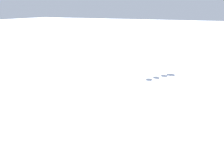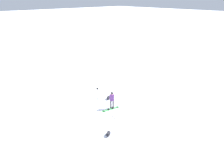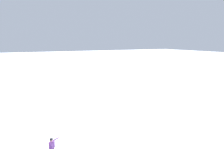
{
  "view_description": "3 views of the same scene",
  "coord_description": "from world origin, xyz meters",
  "px_view_note": "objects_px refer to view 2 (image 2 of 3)",
  "views": [
    {
      "loc": [
        0.33,
        -4.51,
        7.92
      ],
      "look_at": [
        -2.61,
        2.08,
        5.24
      ],
      "focal_mm": 28.14,
      "sensor_mm": 36.0,
      "label": 1
    },
    {
      "loc": [
        -9.85,
        8.71,
        9.75
      ],
      "look_at": [
        -2.6,
        2.08,
        5.23
      ],
      "focal_mm": 26.91,
      "sensor_mm": 36.0,
      "label": 2
    },
    {
      "loc": [
        0.4,
        11.19,
        8.82
      ],
      "look_at": [
        -3.53,
        2.74,
        6.9
      ],
      "focal_mm": 25.25,
      "sensor_mm": 36.0,
      "label": 3
    }
  ],
  "objects_px": {
    "snowboarder": "(112,98)",
    "camera_tripod": "(97,91)",
    "snowboard": "(111,109)",
    "gear_bag_small": "(108,134)",
    "ski_poles": "(114,121)",
    "gear_bag_large": "(108,98)"
  },
  "relations": [
    {
      "from": "snowboarder",
      "to": "snowboard",
      "type": "xyz_separation_m",
      "value": [
        -0.1,
        0.26,
        -1.06
      ]
    },
    {
      "from": "gear_bag_large",
      "to": "ski_poles",
      "type": "xyz_separation_m",
      "value": [
        -3.57,
        2.57,
        0.61
      ]
    },
    {
      "from": "snowboard",
      "to": "gear_bag_large",
      "type": "height_order",
      "value": "gear_bag_large"
    },
    {
      "from": "snowboarder",
      "to": "camera_tripod",
      "type": "distance_m",
      "value": 2.06
    },
    {
      "from": "camera_tripod",
      "to": "snowboard",
      "type": "bearing_deg",
      "value": 177.43
    },
    {
      "from": "ski_poles",
      "to": "snowboarder",
      "type": "bearing_deg",
      "value": -40.03
    },
    {
      "from": "snowboard",
      "to": "gear_bag_small",
      "type": "xyz_separation_m",
      "value": [
        -2.35,
        2.36,
        0.15
      ]
    },
    {
      "from": "snowboard",
      "to": "camera_tripod",
      "type": "height_order",
      "value": "camera_tripod"
    },
    {
      "from": "snowboard",
      "to": "camera_tripod",
      "type": "xyz_separation_m",
      "value": [
        2.14,
        -0.1,
        0.98
      ]
    },
    {
      "from": "snowboard",
      "to": "snowboarder",
      "type": "bearing_deg",
      "value": -69.67
    },
    {
      "from": "snowboarder",
      "to": "camera_tripod",
      "type": "relative_size",
      "value": 1.26
    },
    {
      "from": "snowboarder",
      "to": "ski_poles",
      "type": "relative_size",
      "value": 1.48
    },
    {
      "from": "snowboarder",
      "to": "ski_poles",
      "type": "xyz_separation_m",
      "value": [
        -2.2,
        1.85,
        -0.28
      ]
    },
    {
      "from": "gear_bag_large",
      "to": "gear_bag_small",
      "type": "height_order",
      "value": "gear_bag_large"
    },
    {
      "from": "snowboarder",
      "to": "gear_bag_large",
      "type": "relative_size",
      "value": 3.1
    },
    {
      "from": "snowboarder",
      "to": "camera_tripod",
      "type": "xyz_separation_m",
      "value": [
        2.05,
        0.16,
        -0.08
      ]
    },
    {
      "from": "gear_bag_large",
      "to": "ski_poles",
      "type": "bearing_deg",
      "value": 144.21
    },
    {
      "from": "gear_bag_large",
      "to": "camera_tripod",
      "type": "bearing_deg",
      "value": 52.43
    },
    {
      "from": "snowboarder",
      "to": "gear_bag_small",
      "type": "xyz_separation_m",
      "value": [
        -2.45,
        2.62,
        -0.91
      ]
    },
    {
      "from": "gear_bag_large",
      "to": "ski_poles",
      "type": "height_order",
      "value": "ski_poles"
    },
    {
      "from": "gear_bag_small",
      "to": "snowboarder",
      "type": "bearing_deg",
      "value": -46.99
    },
    {
      "from": "snowboard",
      "to": "ski_poles",
      "type": "relative_size",
      "value": 1.47
    }
  ]
}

